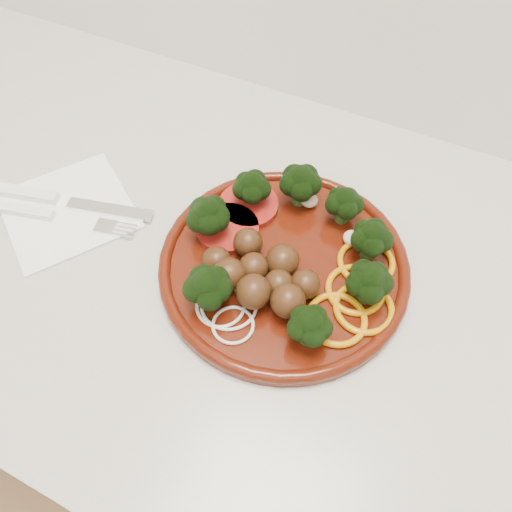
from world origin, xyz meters
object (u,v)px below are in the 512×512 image
at_px(fork, 41,214).
at_px(napkin, 68,210).
at_px(plate, 283,256).
at_px(knife, 53,199).

bearing_deg(fork, napkin, 33.31).
distance_m(napkin, fork, 0.03).
bearing_deg(fork, plate, -1.96).
distance_m(plate, knife, 0.30).
bearing_deg(napkin, plate, 8.55).
relative_size(plate, knife, 1.40).
relative_size(napkin, fork, 0.82).
bearing_deg(plate, fork, -167.72).
relative_size(plate, napkin, 1.94).
relative_size(knife, fork, 1.13).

